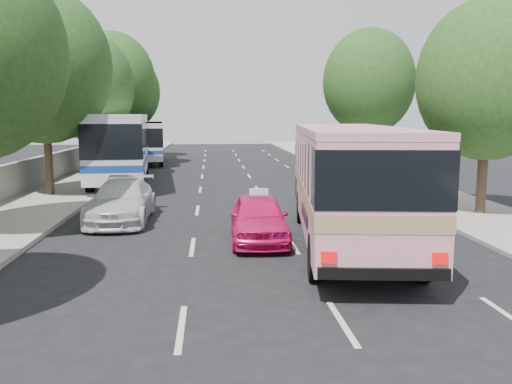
{
  "coord_description": "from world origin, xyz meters",
  "views": [
    {
      "loc": [
        -1.34,
        -11.22,
        3.74
      ],
      "look_at": [
        -0.09,
        3.77,
        1.6
      ],
      "focal_mm": 38.0,
      "sensor_mm": 36.0,
      "label": 1
    }
  ],
  "objects": [
    {
      "name": "ground",
      "position": [
        0.0,
        0.0,
        0.0
      ],
      "size": [
        120.0,
        120.0,
        0.0
      ],
      "primitive_type": "plane",
      "color": "black",
      "rests_on": "ground"
    },
    {
      "name": "sidewalk_left",
      "position": [
        -8.5,
        20.0,
        0.07
      ],
      "size": [
        4.0,
        90.0,
        0.15
      ],
      "primitive_type": "cube",
      "color": "#9E998E",
      "rests_on": "ground"
    },
    {
      "name": "sidewalk_right",
      "position": [
        8.5,
        20.0,
        0.06
      ],
      "size": [
        4.0,
        90.0,
        0.12
      ],
      "primitive_type": "cube",
      "color": "#9E998E",
      "rests_on": "ground"
    },
    {
      "name": "low_wall",
      "position": [
        -10.3,
        20.0,
        0.9
      ],
      "size": [
        0.3,
        90.0,
        1.5
      ],
      "primitive_type": "cube",
      "color": "#9E998E",
      "rests_on": "sidewalk_left"
    },
    {
      "name": "tree_left_c",
      "position": [
        -8.62,
        13.94,
        6.12
      ],
      "size": [
        6.0,
        6.0,
        9.35
      ],
      "color": "#38281E",
      "rests_on": "ground"
    },
    {
      "name": "tree_left_d",
      "position": [
        -8.52,
        21.94,
        5.63
      ],
      "size": [
        5.52,
        5.52,
        8.6
      ],
      "color": "#38281E",
      "rests_on": "ground"
    },
    {
      "name": "tree_left_e",
      "position": [
        -8.42,
        29.94,
        6.43
      ],
      "size": [
        6.3,
        6.3,
        9.82
      ],
      "color": "#38281E",
      "rests_on": "ground"
    },
    {
      "name": "tree_left_f",
      "position": [
        -8.62,
        37.94,
        6.0
      ],
      "size": [
        5.88,
        5.88,
        9.16
      ],
      "color": "#38281E",
      "rests_on": "ground"
    },
    {
      "name": "tree_right_near",
      "position": [
        8.78,
        7.94,
        5.2
      ],
      "size": [
        5.1,
        5.1,
        7.95
      ],
      "color": "#38281E",
      "rests_on": "ground"
    },
    {
      "name": "tree_right_far",
      "position": [
        9.08,
        23.94,
        6.12
      ],
      "size": [
        6.0,
        6.0,
        9.35
      ],
      "color": "#38281E",
      "rests_on": "ground"
    },
    {
      "name": "pink_bus",
      "position": [
        2.61,
        4.0,
        2.12
      ],
      "size": [
        3.98,
        10.94,
        3.41
      ],
      "rotation": [
        0.0,
        0.0,
        -0.12
      ],
      "color": "pink",
      "rests_on": "ground"
    },
    {
      "name": "pink_taxi",
      "position": [
        0.06,
        4.55,
        0.7
      ],
      "size": [
        1.78,
        4.17,
        1.41
      ],
      "primitive_type": "imported",
      "rotation": [
        0.0,
        0.0,
        -0.03
      ],
      "color": "#E51365",
      "rests_on": "ground"
    },
    {
      "name": "white_pickup",
      "position": [
        -4.5,
        8.0,
        0.73
      ],
      "size": [
        2.05,
        5.01,
        1.45
      ],
      "primitive_type": "imported",
      "rotation": [
        0.0,
        0.0,
        -0.0
      ],
      "color": "silver",
      "rests_on": "ground"
    },
    {
      "name": "tour_coach_front",
      "position": [
        -6.3,
        19.28,
        2.28
      ],
      "size": [
        3.9,
        12.84,
        3.78
      ],
      "rotation": [
        0.0,
        0.0,
        0.09
      ],
      "color": "silver",
      "rests_on": "ground"
    },
    {
      "name": "tour_coach_rear",
      "position": [
        -6.3,
        32.27,
        1.92
      ],
      "size": [
        3.29,
        10.81,
        3.18
      ],
      "rotation": [
        0.0,
        0.0,
        0.09
      ],
      "color": "silver",
      "rests_on": "ground"
    },
    {
      "name": "taxi_roof_sign",
      "position": [
        0.06,
        4.55,
        1.5
      ],
      "size": [
        0.56,
        0.2,
        0.18
      ],
      "primitive_type": "cube",
      "rotation": [
        0.0,
        0.0,
        -0.03
      ],
      "color": "silver",
      "rests_on": "pink_taxi"
    }
  ]
}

